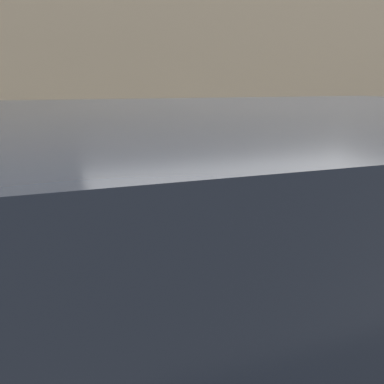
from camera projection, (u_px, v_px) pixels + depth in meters
ground_plane at (299, 379)px, 2.58m from camera, size 60.00×60.00×0.00m
sidewalk at (189, 246)px, 4.53m from camera, size 24.00×2.80×0.14m
building_facade at (137, 56)px, 6.05m from camera, size 24.00×0.30×4.77m
parking_meter at (192, 184)px, 3.37m from camera, size 0.19×0.13×1.36m
parked_car_beside_meter at (157, 360)px, 1.44m from camera, size 4.79×2.20×1.88m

